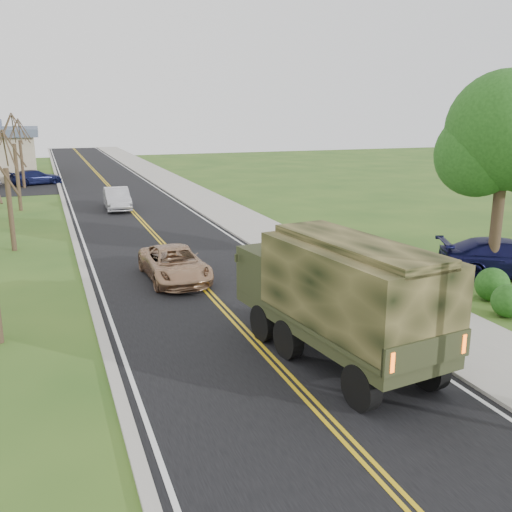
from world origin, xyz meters
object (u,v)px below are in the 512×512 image
military_truck (339,291)px  pickup_navy (506,258)px  suv_champagne (174,264)px  sedan_silver (117,199)px

military_truck → pickup_navy: (10.27, 4.79, -1.22)m
suv_champagne → sedan_silver: sedan_silver is taller
military_truck → sedan_silver: 26.81m
military_truck → pickup_navy: bearing=17.2°
sedan_silver → pickup_navy: 25.32m
suv_champagne → pickup_navy: pickup_navy is taller
military_truck → pickup_navy: size_ratio=1.36×
military_truck → suv_champagne: 9.42m
sedan_silver → pickup_navy: size_ratio=0.84×
suv_champagne → military_truck: bearing=-76.1°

